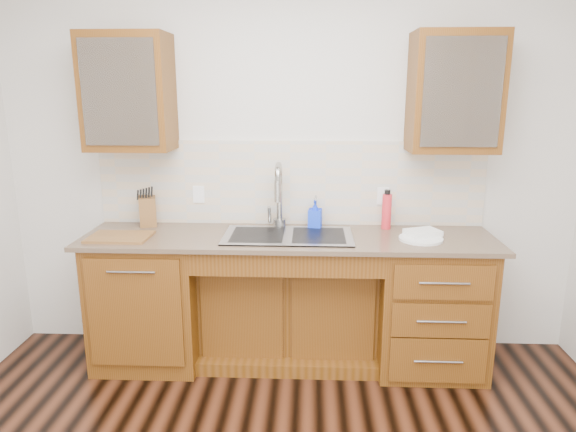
{
  "coord_description": "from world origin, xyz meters",
  "views": [
    {
      "loc": [
        0.14,
        -1.81,
        1.85
      ],
      "look_at": [
        0.0,
        1.4,
        1.05
      ],
      "focal_mm": 32.0,
      "sensor_mm": 36.0,
      "label": 1
    }
  ],
  "objects_px": {
    "soap_bottle": "(315,214)",
    "cutting_board": "(120,237)",
    "water_bottle": "(387,212)",
    "knife_block": "(148,211)",
    "plate": "(421,239)"
  },
  "relations": [
    {
      "from": "water_bottle",
      "to": "knife_block",
      "type": "height_order",
      "value": "water_bottle"
    },
    {
      "from": "soap_bottle",
      "to": "cutting_board",
      "type": "relative_size",
      "value": 0.51
    },
    {
      "from": "water_bottle",
      "to": "knife_block",
      "type": "bearing_deg",
      "value": 178.83
    },
    {
      "from": "water_bottle",
      "to": "knife_block",
      "type": "xyz_separation_m",
      "value": [
        -1.67,
        0.03,
        -0.02
      ]
    },
    {
      "from": "knife_block",
      "to": "water_bottle",
      "type": "bearing_deg",
      "value": -18.16
    },
    {
      "from": "plate",
      "to": "soap_bottle",
      "type": "bearing_deg",
      "value": 159.09
    },
    {
      "from": "soap_bottle",
      "to": "water_bottle",
      "type": "bearing_deg",
      "value": 8.75
    },
    {
      "from": "plate",
      "to": "knife_block",
      "type": "distance_m",
      "value": 1.88
    },
    {
      "from": "soap_bottle",
      "to": "plate",
      "type": "xyz_separation_m",
      "value": [
        0.68,
        -0.26,
        -0.09
      ]
    },
    {
      "from": "plate",
      "to": "cutting_board",
      "type": "relative_size",
      "value": 0.72
    },
    {
      "from": "knife_block",
      "to": "cutting_board",
      "type": "relative_size",
      "value": 0.53
    },
    {
      "from": "soap_bottle",
      "to": "plate",
      "type": "bearing_deg",
      "value": -13.02
    },
    {
      "from": "plate",
      "to": "knife_block",
      "type": "bearing_deg",
      "value": 170.84
    },
    {
      "from": "plate",
      "to": "cutting_board",
      "type": "height_order",
      "value": "cutting_board"
    },
    {
      "from": "water_bottle",
      "to": "cutting_board",
      "type": "height_order",
      "value": "water_bottle"
    }
  ]
}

